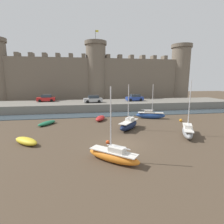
{
  "coord_description": "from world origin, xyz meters",
  "views": [
    {
      "loc": [
        -3.98,
        -17.27,
        6.78
      ],
      "look_at": [
        -0.15,
        5.59,
        2.5
      ],
      "focal_mm": 28.0,
      "sensor_mm": 36.0,
      "label": 1
    }
  ],
  "objects": [
    {
      "name": "sailboat_near_channel_right",
      "position": [
        8.52,
        1.44,
        0.66
      ],
      "size": [
        3.5,
        5.08,
        6.75
      ],
      "color": "gray",
      "rests_on": "ground"
    },
    {
      "name": "rowboat_foreground_right",
      "position": [
        -1.17,
        11.52,
        0.4
      ],
      "size": [
        2.4,
        3.52,
        0.76
      ],
      "color": "red",
      "rests_on": "ground"
    },
    {
      "name": "water_channel",
      "position": [
        0.0,
        16.22,
        0.05
      ],
      "size": [
        80.0,
        4.5,
        0.1
      ],
      "primitive_type": "cube",
      "color": "#3D4C56",
      "rests_on": "ground"
    },
    {
      "name": "ground_plane",
      "position": [
        0.0,
        0.0,
        0.0
      ],
      "size": [
        160.0,
        160.0,
        0.0
      ],
      "primitive_type": "plane",
      "color": "#4C3D2D"
    },
    {
      "name": "mooring_buoy_mid_mud",
      "position": [
        11.79,
        8.39,
        0.24
      ],
      "size": [
        0.49,
        0.49,
        0.49
      ],
      "primitive_type": "sphere",
      "color": "orange",
      "rests_on": "ground"
    },
    {
      "name": "sailboat_foreground_centre",
      "position": [
        2.21,
        5.49,
        0.68
      ],
      "size": [
        4.07,
        4.58,
        6.19
      ],
      "color": "#141E3D",
      "rests_on": "ground"
    },
    {
      "name": "castle",
      "position": [
        -0.0,
        34.36,
        7.57
      ],
      "size": [
        58.72,
        6.19,
        20.38
      ],
      "color": "#706354",
      "rests_on": "ground"
    },
    {
      "name": "sailboat_near_channel_left",
      "position": [
        7.78,
        11.58,
        0.64
      ],
      "size": [
        5.13,
        2.75,
        6.04
      ],
      "color": "#234793",
      "rests_on": "ground"
    },
    {
      "name": "car_quay_centre_east",
      "position": [
        -12.49,
        25.63,
        2.5
      ],
      "size": [
        4.21,
        2.1,
        1.62
      ],
      "color": "red",
      "rests_on": "quay_road"
    },
    {
      "name": "sailboat_midflat_right",
      "position": [
        -1.6,
        -3.82,
        0.58
      ],
      "size": [
        4.42,
        3.98,
        6.28
      ],
      "color": "orange",
      "rests_on": "ground"
    },
    {
      "name": "car_quay_centre_west",
      "position": [
        -1.72,
        22.02,
        2.5
      ],
      "size": [
        4.21,
        2.1,
        1.62
      ],
      "color": "#B2B5B7",
      "rests_on": "quay_road"
    },
    {
      "name": "quay_road",
      "position": [
        0.0,
        23.47,
        0.86
      ],
      "size": [
        64.53,
        10.0,
        1.73
      ],
      "primitive_type": "cube",
      "color": "slate",
      "rests_on": "ground"
    },
    {
      "name": "rowboat_midflat_left",
      "position": [
        -9.49,
        9.89,
        0.3
      ],
      "size": [
        2.87,
        3.5,
        0.56
      ],
      "color": "#1E6B47",
      "rests_on": "ground"
    },
    {
      "name": "mooring_buoy_near_shore",
      "position": [
        -1.49,
        0.42,
        0.2
      ],
      "size": [
        0.4,
        0.4,
        0.4
      ],
      "primitive_type": "sphere",
      "color": "#E04C1E",
      "rests_on": "ground"
    },
    {
      "name": "rowboat_foreground_left",
      "position": [
        -10.07,
        1.69,
        0.38
      ],
      "size": [
        3.28,
        3.07,
        0.73
      ],
      "color": "yellow",
      "rests_on": "ground"
    },
    {
      "name": "car_quay_west",
      "position": [
        8.46,
        23.51,
        2.5
      ],
      "size": [
        4.21,
        2.1,
        1.62
      ],
      "color": "#263F99",
      "rests_on": "quay_road"
    }
  ]
}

